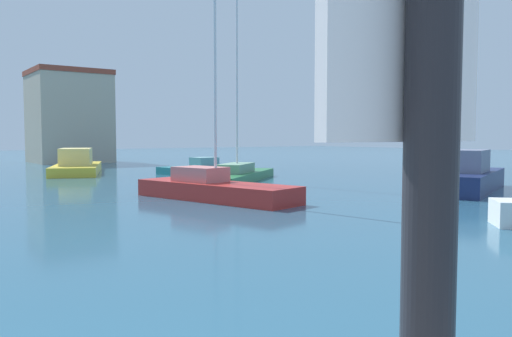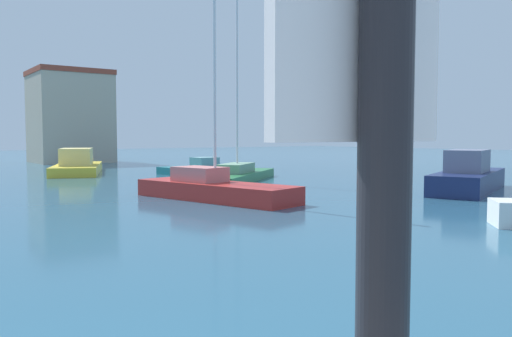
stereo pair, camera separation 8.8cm
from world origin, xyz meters
The scene contains 7 objects.
water centered at (15.00, 20.00, 0.00)m, with size 160.00×160.00×0.00m, color #285670.
sailboat_green_center_channel centered at (16.41, 21.46, 0.41)m, with size 8.25×7.23×10.76m.
sailboat_red_inner_mooring centered at (10.77, 14.76, 0.50)m, with size 3.89×7.85×9.38m.
motorboat_teal_far_right centered at (18.03, 28.76, 0.36)m, with size 6.01×2.62×1.10m.
motorboat_yellow_behind_lamppost centered at (10.67, 33.18, 0.60)m, with size 5.96×9.33×1.79m.
motorboat_navy_distant_north centered at (22.34, 10.44, 0.69)m, with size 8.10×4.96×1.98m.
yacht_club centered at (14.85, 49.56, 4.59)m, with size 7.13×7.28×9.17m.
Camera 1 is at (-0.10, -3.29, 2.62)m, focal length 35.82 mm.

